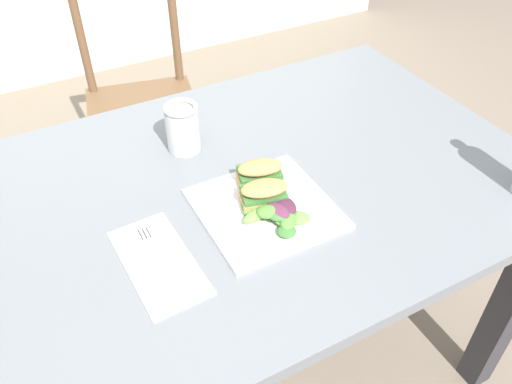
# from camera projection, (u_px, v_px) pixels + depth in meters

# --- Properties ---
(dining_table) EXTENTS (1.37, 0.86, 0.74)m
(dining_table) POSITION_uv_depth(u_px,v_px,m) (237.00, 224.00, 1.22)
(dining_table) COLOR slate
(dining_table) RESTS_ON ground
(chair_wooden_far) EXTENTS (0.48, 0.48, 0.87)m
(chair_wooden_far) POSITION_uv_depth(u_px,v_px,m) (141.00, 102.00, 1.96)
(chair_wooden_far) COLOR brown
(chair_wooden_far) RESTS_ON ground
(plate_lunch) EXTENTS (0.26, 0.26, 0.01)m
(plate_lunch) POSITION_uv_depth(u_px,v_px,m) (265.00, 209.00, 1.07)
(plate_lunch) COLOR white
(plate_lunch) RESTS_ON dining_table
(sandwich_half_front) EXTENTS (0.11, 0.09, 0.06)m
(sandwich_half_front) POSITION_uv_depth(u_px,v_px,m) (264.00, 194.00, 1.06)
(sandwich_half_front) COLOR tan
(sandwich_half_front) RESTS_ON plate_lunch
(sandwich_half_back) EXTENTS (0.11, 0.09, 0.06)m
(sandwich_half_back) POSITION_uv_depth(u_px,v_px,m) (260.00, 173.00, 1.11)
(sandwich_half_back) COLOR tan
(sandwich_half_back) RESTS_ON plate_lunch
(salad_mixed_greens) EXTENTS (0.14, 0.16, 0.03)m
(salad_mixed_greens) POSITION_uv_depth(u_px,v_px,m) (272.00, 211.00, 1.04)
(salad_mixed_greens) COLOR #518438
(salad_mixed_greens) RESTS_ON plate_lunch
(napkin_folded) EXTENTS (0.13, 0.25, 0.00)m
(napkin_folded) POSITION_uv_depth(u_px,v_px,m) (159.00, 262.00, 0.97)
(napkin_folded) COLOR silver
(napkin_folded) RESTS_ON dining_table
(fork_on_napkin) EXTENTS (0.03, 0.19, 0.00)m
(fork_on_napkin) POSITION_uv_depth(u_px,v_px,m) (155.00, 255.00, 0.98)
(fork_on_napkin) COLOR silver
(fork_on_napkin) RESTS_ON napkin_folded
(mason_jar_iced_tea) EXTENTS (0.08, 0.08, 0.12)m
(mason_jar_iced_tea) POSITION_uv_depth(u_px,v_px,m) (183.00, 130.00, 1.21)
(mason_jar_iced_tea) COLOR #C67528
(mason_jar_iced_tea) RESTS_ON dining_table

